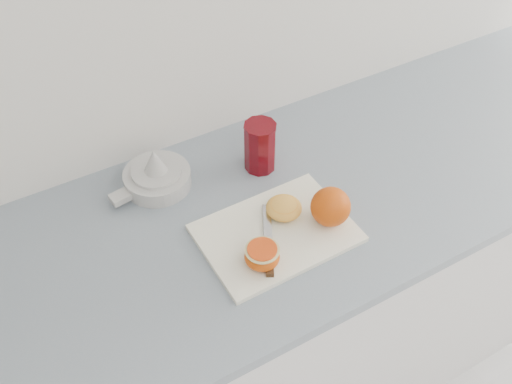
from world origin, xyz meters
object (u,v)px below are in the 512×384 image
(cutting_board, at_px, (276,233))
(half_orange, at_px, (262,256))
(citrus_juicer, at_px, (156,176))
(red_tumbler, at_px, (260,148))
(counter, at_px, (259,316))

(cutting_board, distance_m, half_orange, 0.09)
(citrus_juicer, relative_size, red_tumbler, 1.57)
(half_orange, height_order, citrus_juicer, citrus_juicer)
(counter, distance_m, citrus_juicer, 0.54)
(citrus_juicer, bearing_deg, cutting_board, -58.85)
(citrus_juicer, distance_m, red_tumbler, 0.25)
(cutting_board, xyz_separation_m, citrus_juicer, (-0.16, 0.27, 0.02))
(half_orange, distance_m, citrus_juicer, 0.34)
(red_tumbler, bearing_deg, half_orange, -119.08)
(counter, relative_size, cutting_board, 7.55)
(cutting_board, height_order, citrus_juicer, citrus_juicer)
(half_orange, height_order, red_tumbler, red_tumbler)
(counter, bearing_deg, half_orange, -118.47)
(half_orange, relative_size, citrus_juicer, 0.36)
(cutting_board, height_order, half_orange, half_orange)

